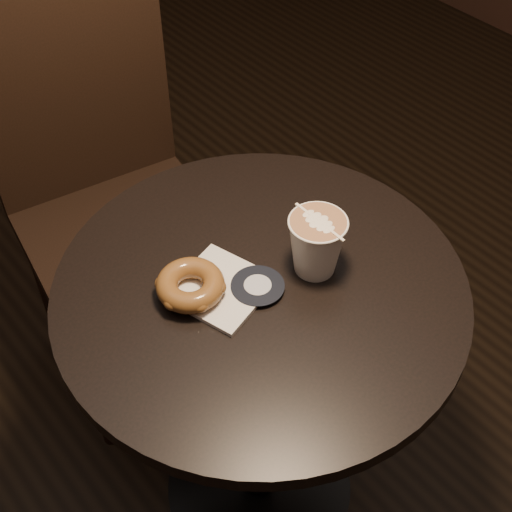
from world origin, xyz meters
The scene contains 5 objects.
cafe_table centered at (0.00, 0.00, 0.55)m, with size 0.70×0.70×0.75m.
chair centered at (0.02, 0.59, 0.61)m, with size 0.50×0.50×1.09m.
pastry_bag centered at (-0.06, 0.03, 0.75)m, with size 0.14×0.14×0.01m, color silver.
doughnut centered at (-0.10, 0.05, 0.78)m, with size 0.11×0.11×0.04m, color brown.
latte_cup centered at (0.10, -0.03, 0.80)m, with size 0.10×0.10×0.11m, color white, non-canonical shape.
Camera 1 is at (-0.51, -0.60, 1.65)m, focal length 50.00 mm.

